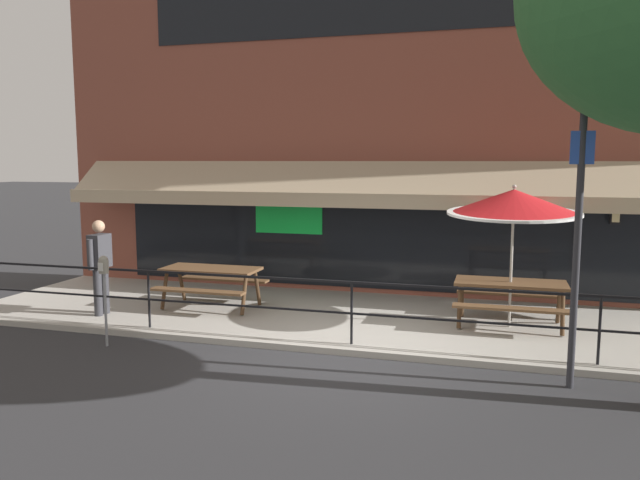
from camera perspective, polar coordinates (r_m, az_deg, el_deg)
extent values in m
plane|color=#2D2D30|center=(9.34, 2.46, -10.58)|extent=(120.00, 120.00, 0.00)
cube|color=#ADA89E|center=(11.21, 4.88, -7.28)|extent=(15.00, 4.00, 0.10)
cube|color=brown|center=(13.13, 7.03, 13.14)|extent=(15.00, 0.50, 8.42)
cube|color=black|center=(12.89, 6.65, 0.51)|extent=(12.00, 0.02, 2.30)
cube|color=#19D84C|center=(13.39, -2.89, 2.09)|extent=(1.50, 0.02, 0.70)
cube|color=tan|center=(12.28, 6.32, 5.56)|extent=(13.80, 0.92, 0.70)
cube|color=tan|center=(11.79, 5.87, 3.54)|extent=(13.80, 0.08, 0.28)
cube|color=black|center=(12.70, 25.31, 2.83)|extent=(0.04, 0.28, 0.04)
cube|color=black|center=(12.58, 25.37, 1.97)|extent=(0.18, 0.18, 0.28)
cube|color=beige|center=(12.58, 25.37, 1.97)|extent=(0.13, 0.19, 0.20)
cylinder|color=black|center=(10.76, -15.37, -5.26)|extent=(0.04, 0.04, 0.95)
cylinder|color=black|center=(9.46, 2.91, -6.72)|extent=(0.04, 0.04, 0.95)
cylinder|color=black|center=(9.34, 24.19, -7.56)|extent=(0.04, 0.04, 0.95)
cube|color=black|center=(9.36, 2.93, -3.90)|extent=(13.80, 0.04, 0.04)
cube|color=black|center=(9.46, 2.91, -6.72)|extent=(13.80, 0.03, 0.03)
cube|color=brown|center=(11.86, -9.95, -2.64)|extent=(1.80, 0.80, 0.05)
cube|color=brown|center=(11.41, -11.19, -4.60)|extent=(1.80, 0.26, 0.04)
cube|color=brown|center=(12.43, -8.75, -3.56)|extent=(1.80, 0.26, 0.04)
cylinder|color=#48311E|center=(11.32, -6.95, -4.97)|extent=(0.07, 0.30, 0.73)
cylinder|color=#48311E|center=(11.90, -5.75, -4.35)|extent=(0.07, 0.30, 0.73)
cylinder|color=#48311E|center=(12.02, -14.01, -4.41)|extent=(0.07, 0.30, 0.73)
cylinder|color=#48311E|center=(12.57, -12.56, -3.86)|extent=(0.07, 0.30, 0.73)
cube|color=brown|center=(10.85, 17.02, -3.78)|extent=(1.80, 0.80, 0.05)
cube|color=brown|center=(10.35, 17.01, -6.02)|extent=(1.80, 0.26, 0.04)
cube|color=brown|center=(11.48, 16.92, -4.71)|extent=(1.80, 0.26, 0.04)
cylinder|color=#48311E|center=(10.67, 21.30, -6.19)|extent=(0.07, 0.30, 0.73)
cylinder|color=#48311E|center=(11.29, 21.01, -5.45)|extent=(0.07, 0.30, 0.73)
cylinder|color=#48311E|center=(10.63, 12.64, -5.91)|extent=(0.07, 0.30, 0.73)
cylinder|color=#48311E|center=(11.25, 12.84, -5.18)|extent=(0.07, 0.30, 0.73)
cylinder|color=#B7B2A8|center=(10.76, 17.11, -1.66)|extent=(0.04, 0.04, 2.30)
cone|color=red|center=(10.66, 17.30, 3.39)|extent=(2.10, 2.12, 0.50)
cylinder|color=white|center=(10.67, 17.26, 2.37)|extent=(2.14, 2.14, 0.14)
sphere|color=#B7B2A8|center=(10.64, 17.35, 4.68)|extent=(0.07, 0.07, 0.07)
cylinder|color=#333338|center=(11.84, -19.64, -4.51)|extent=(0.15, 0.15, 0.86)
cylinder|color=#333338|center=(12.00, -19.07, -4.33)|extent=(0.15, 0.15, 0.86)
cube|color=#38383D|center=(11.80, -19.51, -0.94)|extent=(0.25, 0.40, 0.60)
cylinder|color=#38383D|center=(11.60, -20.26, -1.26)|extent=(0.10, 0.10, 0.54)
cylinder|color=#38383D|center=(12.01, -18.76, -0.92)|extent=(0.10, 0.10, 0.54)
sphere|color=tan|center=(11.75, -19.60, 1.18)|extent=(0.22, 0.22, 0.22)
cylinder|color=gray|center=(10.22, -19.02, -6.06)|extent=(0.04, 0.04, 1.15)
cylinder|color=gray|center=(10.09, -19.18, -2.33)|extent=(0.15, 0.15, 0.20)
sphere|color=gray|center=(10.07, -19.20, -1.77)|extent=(0.14, 0.14, 0.14)
cube|color=silver|center=(10.02, -19.44, -2.34)|extent=(0.08, 0.01, 0.13)
cylinder|color=#2D2D33|center=(8.29, 22.54, 1.41)|extent=(0.09, 0.09, 4.20)
cube|color=blue|center=(8.23, 22.87, 7.80)|extent=(0.28, 0.02, 0.40)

